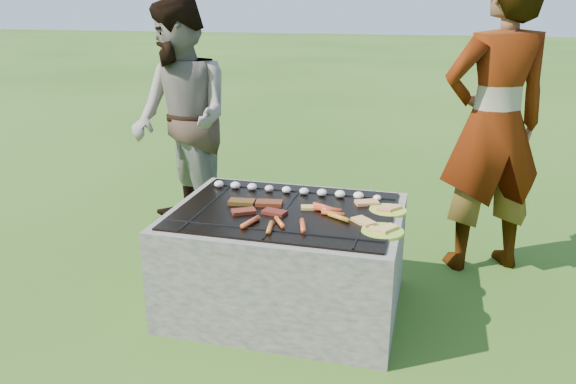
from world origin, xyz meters
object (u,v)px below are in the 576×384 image
object	(u,v)px
plate_near	(382,231)
bystander	(181,121)
fire_pit	(286,262)
cook	(494,125)
plate_far	(388,210)

from	to	relation	value
plate_near	bystander	size ratio (longest dim) A/B	0.14
bystander	plate_near	bearing A→B (deg)	6.74
fire_pit	cook	xyz separation A→B (m)	(1.15, 0.87, 0.70)
plate_near	bystander	world-z (taller)	bystander
plate_near	bystander	xyz separation A→B (m)	(-1.61, 1.08, 0.28)
plate_near	cook	xyz separation A→B (m)	(0.58, 1.05, 0.37)
plate_near	cook	world-z (taller)	cook
fire_pit	plate_far	world-z (taller)	plate_far
plate_far	plate_near	distance (m)	0.32
fire_pit	plate_near	size ratio (longest dim) A/B	5.40
fire_pit	cook	bearing A→B (deg)	37.26
cook	bystander	world-z (taller)	cook
plate_far	cook	size ratio (longest dim) A/B	0.14
cook	plate_far	bearing A→B (deg)	26.73
plate_near	fire_pit	bearing A→B (deg)	162.81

